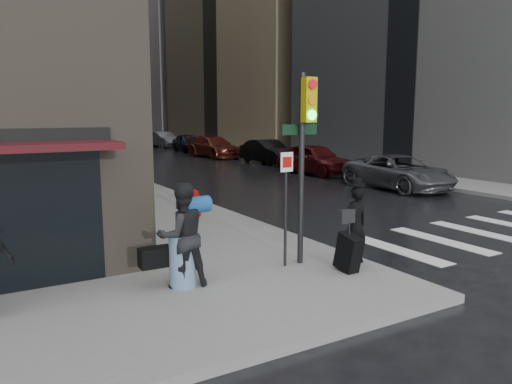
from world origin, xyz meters
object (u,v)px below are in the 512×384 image
(traffic_light, at_px, (303,143))
(parked_car_5, at_px, (163,140))
(parked_car_1, at_px, (314,159))
(parked_car_0, at_px, (398,172))
(parked_car_2, at_px, (268,152))
(parked_car_4, at_px, (188,143))
(parked_car_6, at_px, (139,136))
(man_jeans, at_px, (181,235))
(fire_hydrant, at_px, (195,204))
(parked_car_3, at_px, (214,147))
(man_overcoat, at_px, (354,229))

(traffic_light, xyz_separation_m, parked_car_5, (10.33, 35.84, -1.89))
(parked_car_1, xyz_separation_m, parked_car_5, (0.34, 23.14, -0.08))
(parked_car_0, distance_m, parked_car_2, 11.60)
(parked_car_2, bearing_deg, parked_car_4, 91.90)
(parked_car_0, distance_m, parked_car_6, 34.71)
(traffic_light, distance_m, parked_car_5, 37.35)
(man_jeans, distance_m, parked_car_2, 22.79)
(parked_car_4, height_order, parked_car_6, parked_car_6)
(traffic_light, bearing_deg, fire_hydrant, 87.05)
(parked_car_1, xyz_separation_m, parked_car_4, (0.29, 17.36, -0.07))
(parked_car_3, height_order, parked_car_4, parked_car_3)
(fire_hydrant, distance_m, parked_car_2, 16.81)
(man_jeans, distance_m, fire_hydrant, 6.13)
(parked_car_4, bearing_deg, parked_car_0, -85.77)
(man_overcoat, bearing_deg, parked_car_1, -124.31)
(parked_car_0, relative_size, parked_car_1, 1.09)
(man_jeans, bearing_deg, traffic_light, -179.04)
(parked_car_3, bearing_deg, fire_hydrant, -121.46)
(parked_car_2, bearing_deg, parked_car_3, 98.52)
(parked_car_3, xyz_separation_m, parked_car_5, (0.50, 11.57, -0.04))
(man_jeans, distance_m, traffic_light, 3.00)
(traffic_light, xyz_separation_m, parked_car_0, (9.99, 6.91, -1.89))
(parked_car_2, bearing_deg, traffic_light, -120.56)
(parked_car_4, distance_m, parked_car_6, 11.58)
(man_jeans, height_order, parked_car_2, man_jeans)
(parked_car_3, height_order, parked_car_5, parked_car_3)
(fire_hydrant, distance_m, parked_car_0, 10.00)
(parked_car_1, relative_size, parked_car_6, 0.78)
(fire_hydrant, height_order, parked_car_2, parked_car_2)
(traffic_light, relative_size, parked_car_1, 0.82)
(parked_car_5, bearing_deg, traffic_light, -111.29)
(traffic_light, height_order, parked_car_6, traffic_light)
(parked_car_0, bearing_deg, parked_car_1, 91.69)
(traffic_light, relative_size, parked_car_6, 0.64)
(parked_car_1, distance_m, parked_car_6, 28.93)
(parked_car_4, bearing_deg, traffic_light, -103.93)
(parked_car_2, bearing_deg, parked_car_0, -94.14)
(man_overcoat, xyz_separation_m, parked_car_2, (9.88, 19.05, -0.15))
(man_overcoat, height_order, man_jeans, man_jeans)
(parked_car_2, bearing_deg, parked_car_1, -97.76)
(man_overcoat, height_order, parked_car_2, man_overcoat)
(man_jeans, xyz_separation_m, parked_car_3, (12.42, 24.27, -0.33))
(fire_hydrant, xyz_separation_m, parked_car_6, (9.78, 36.14, 0.33))
(man_overcoat, distance_m, parked_car_5, 37.62)
(man_overcoat, bearing_deg, parked_car_5, -104.34)
(man_overcoat, relative_size, man_jeans, 0.96)
(fire_hydrant, relative_size, parked_car_3, 0.15)
(parked_car_1, relative_size, parked_car_2, 1.04)
(parked_car_3, xyz_separation_m, parked_car_4, (0.44, 5.79, -0.02))
(man_jeans, xyz_separation_m, traffic_light, (2.58, 0.00, 1.52))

